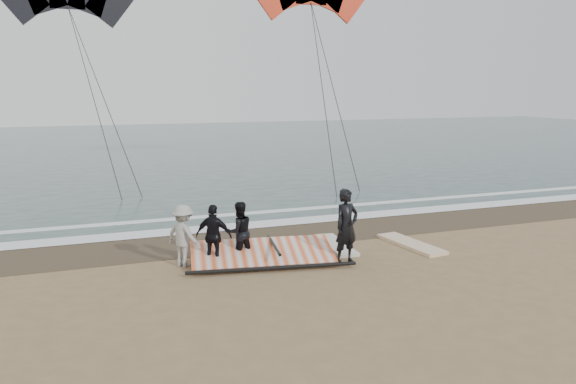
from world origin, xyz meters
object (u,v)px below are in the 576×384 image
at_px(board_white, 411,244).
at_px(board_cream, 336,245).
at_px(man_main, 346,226).
at_px(sail_rig, 259,255).

relative_size(board_white, board_cream, 1.08).
relative_size(man_main, sail_rig, 0.46).
bearing_deg(board_white, sail_rig, 172.80).
xyz_separation_m(man_main, sail_rig, (-2.06, 0.83, -0.76)).
height_order(man_main, sail_rig, man_main).
xyz_separation_m(man_main, board_white, (2.42, 0.78, -0.91)).
bearing_deg(board_cream, board_white, -12.77).
height_order(board_white, board_cream, board_white).
height_order(man_main, board_cream, man_main).
bearing_deg(man_main, board_white, 2.91).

